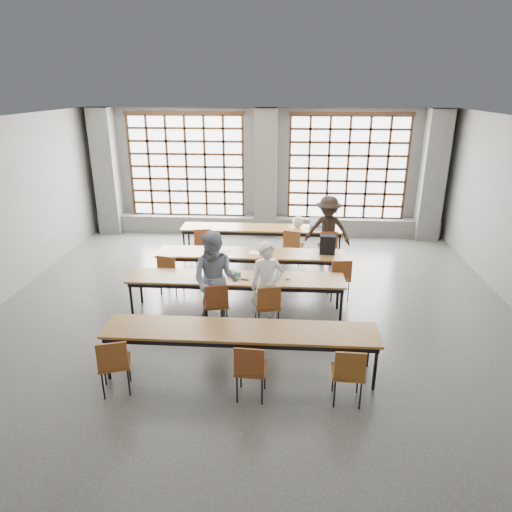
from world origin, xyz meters
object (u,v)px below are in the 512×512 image
(backpack, at_px, (328,245))
(green_box, at_px, (234,273))
(desk_row_d, at_px, (240,333))
(chair_near_right, at_px, (349,370))
(chair_mid_centre, at_px, (268,273))
(desk_row_b, at_px, (251,255))
(laptop_front, at_px, (267,273))
(plastic_bag, at_px, (298,222))
(chair_back_mid, at_px, (293,243))
(chair_near_mid, at_px, (250,366))
(chair_mid_right, at_px, (340,275))
(chair_near_left, at_px, (114,361))
(student_male, at_px, (267,286))
(student_female, at_px, (216,280))
(chair_mid_left, at_px, (170,270))
(chair_front_right, at_px, (268,303))
(chair_back_left, at_px, (203,241))
(desk_row_a, at_px, (261,230))
(chair_back_right, at_px, (328,244))
(desk_row_c, at_px, (236,280))
(red_pouch, at_px, (114,360))
(phone, at_px, (245,279))
(chair_front_left, at_px, (216,301))
(mouse, at_px, (287,278))
(student_back, at_px, (328,231))
(laptop_back, at_px, (316,225))

(backpack, bearing_deg, green_box, -140.16)
(desk_row_d, height_order, green_box, green_box)
(chair_near_right, bearing_deg, chair_mid_centre, 110.39)
(desk_row_b, distance_m, laptop_front, 1.31)
(desk_row_b, height_order, plastic_bag, plastic_bag)
(chair_back_mid, relative_size, chair_near_mid, 1.00)
(desk_row_b, distance_m, chair_mid_right, 1.92)
(chair_near_left, relative_size, student_male, 0.55)
(chair_near_right, xyz_separation_m, student_female, (-2.07, 2.03, 0.34))
(chair_mid_left, relative_size, chair_front_right, 1.00)
(chair_back_left, xyz_separation_m, chair_mid_centre, (1.66, -1.85, 0.00))
(desk_row_a, height_order, chair_back_right, chair_back_right)
(desk_row_c, relative_size, student_male, 2.52)
(backpack, relative_size, plastic_bag, 1.40)
(desk_row_b, distance_m, red_pouch, 4.12)
(chair_back_left, bearing_deg, desk_row_c, -66.89)
(laptop_front, relative_size, backpack, 1.15)
(chair_back_mid, bearing_deg, chair_mid_left, -143.68)
(desk_row_d, relative_size, chair_mid_right, 4.55)
(laptop_front, bearing_deg, chair_front_right, -86.89)
(phone, bearing_deg, chair_front_right, -50.27)
(chair_near_mid, height_order, backpack, backpack)
(chair_near_right, xyz_separation_m, laptop_front, (-1.19, 2.64, 0.25))
(chair_near_right, bearing_deg, chair_near_left, 179.94)
(student_female, height_order, red_pouch, student_female)
(chair_mid_left, xyz_separation_m, student_female, (1.14, -1.21, 0.34))
(chair_front_left, xyz_separation_m, mouse, (1.23, 0.61, 0.21))
(desk_row_c, bearing_deg, laptop_front, 10.07)
(desk_row_a, height_order, student_back, student_back)
(desk_row_b, relative_size, chair_near_mid, 4.55)
(chair_near_left, distance_m, laptop_front, 3.30)
(laptop_front, bearing_deg, chair_near_right, -65.67)
(student_back, bearing_deg, student_male, -97.92)
(laptop_back, relative_size, backpack, 1.04)
(chair_mid_right, bearing_deg, chair_near_left, -136.31)
(student_female, height_order, backpack, student_female)
(desk_row_c, xyz_separation_m, chair_front_right, (0.62, -0.63, -0.13))
(chair_front_right, bearing_deg, chair_back_mid, 81.91)
(mouse, distance_m, plastic_bag, 3.27)
(desk_row_a, relative_size, desk_row_d, 1.00)
(desk_row_a, distance_m, mouse, 3.27)
(chair_near_mid, bearing_deg, red_pouch, 177.61)
(chair_near_mid, bearing_deg, laptop_front, 87.60)
(student_female, xyz_separation_m, green_box, (0.25, 0.58, -0.10))
(laptop_back, distance_m, red_pouch, 6.53)
(student_male, relative_size, mouse, 16.20)
(red_pouch, bearing_deg, backpack, 50.17)
(mouse, bearing_deg, backpack, 59.57)
(chair_mid_centre, bearing_deg, desk_row_d, -96.35)
(chair_near_right, bearing_deg, chair_front_left, 137.09)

